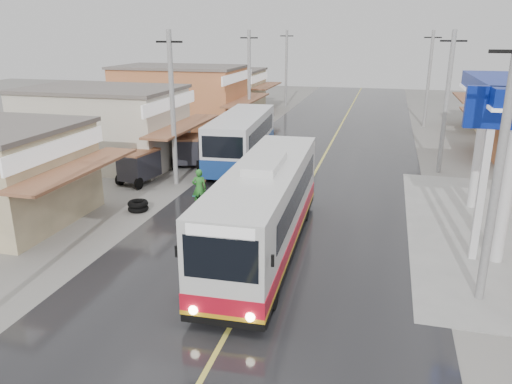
{
  "coord_description": "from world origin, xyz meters",
  "views": [
    {
      "loc": [
        3.77,
        -15.02,
        7.93
      ],
      "look_at": [
        -0.98,
        3.14,
        1.84
      ],
      "focal_mm": 35.0,
      "sensor_mm": 36.0,
      "label": 1
    }
  ],
  "objects_px": {
    "second_bus": "(242,139)",
    "tyre_stack": "(138,206)",
    "tricycle_near": "(187,149)",
    "tricycle_far": "(139,165)",
    "cyclist": "(201,200)",
    "coach_bus": "(265,208)"
  },
  "relations": [
    {
      "from": "second_bus",
      "to": "tricycle_far",
      "type": "height_order",
      "value": "second_bus"
    },
    {
      "from": "second_bus",
      "to": "tyre_stack",
      "type": "xyz_separation_m",
      "value": [
        -2.37,
        -8.97,
        -1.44
      ]
    },
    {
      "from": "coach_bus",
      "to": "second_bus",
      "type": "bearing_deg",
      "value": 108.39
    },
    {
      "from": "tricycle_near",
      "to": "tricycle_far",
      "type": "distance_m",
      "value": 4.16
    },
    {
      "from": "coach_bus",
      "to": "tricycle_far",
      "type": "distance_m",
      "value": 11.07
    },
    {
      "from": "cyclist",
      "to": "tricycle_near",
      "type": "bearing_deg",
      "value": 100.38
    },
    {
      "from": "second_bus",
      "to": "tyre_stack",
      "type": "relative_size",
      "value": 10.08
    },
    {
      "from": "tricycle_near",
      "to": "tricycle_far",
      "type": "xyz_separation_m",
      "value": [
        -1.19,
        -3.98,
        -0.04
      ]
    },
    {
      "from": "tricycle_near",
      "to": "tricycle_far",
      "type": "height_order",
      "value": "tricycle_near"
    },
    {
      "from": "cyclist",
      "to": "tricycle_far",
      "type": "relative_size",
      "value": 0.85
    },
    {
      "from": "coach_bus",
      "to": "tricycle_near",
      "type": "height_order",
      "value": "coach_bus"
    },
    {
      "from": "tricycle_near",
      "to": "tricycle_far",
      "type": "relative_size",
      "value": 1.01
    },
    {
      "from": "coach_bus",
      "to": "tyre_stack",
      "type": "height_order",
      "value": "coach_bus"
    },
    {
      "from": "second_bus",
      "to": "cyclist",
      "type": "bearing_deg",
      "value": -89.82
    },
    {
      "from": "second_bus",
      "to": "tyre_stack",
      "type": "distance_m",
      "value": 9.39
    },
    {
      "from": "second_bus",
      "to": "tricycle_near",
      "type": "bearing_deg",
      "value": -167.09
    },
    {
      "from": "tricycle_near",
      "to": "tyre_stack",
      "type": "height_order",
      "value": "tricycle_near"
    },
    {
      "from": "coach_bus",
      "to": "cyclist",
      "type": "relative_size",
      "value": 5.26
    },
    {
      "from": "tyre_stack",
      "to": "tricycle_far",
      "type": "bearing_deg",
      "value": 116.18
    },
    {
      "from": "tricycle_far",
      "to": "tyre_stack",
      "type": "height_order",
      "value": "tricycle_far"
    },
    {
      "from": "cyclist",
      "to": "second_bus",
      "type": "bearing_deg",
      "value": 78.43
    },
    {
      "from": "second_bus",
      "to": "cyclist",
      "type": "height_order",
      "value": "second_bus"
    }
  ]
}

